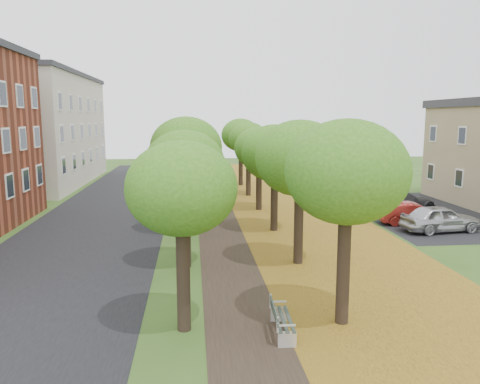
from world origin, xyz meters
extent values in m
plane|color=#2D4C19|center=(0.00, 0.00, 0.00)|extent=(120.00, 120.00, 0.00)
cube|color=black|center=(-7.50, 15.00, 0.00)|extent=(8.00, 70.00, 0.01)
cube|color=black|center=(0.00, 15.00, 0.00)|extent=(3.20, 70.00, 0.01)
cube|color=#A0741D|center=(5.00, 15.00, 0.01)|extent=(7.50, 70.00, 0.01)
cube|color=black|center=(13.50, 16.00, 0.00)|extent=(9.00, 16.00, 0.01)
cylinder|color=black|center=(-2.20, 0.00, 1.62)|extent=(0.40, 0.40, 3.25)
ellipsoid|color=#306816|center=(-2.20, 0.00, 4.37)|extent=(3.46, 3.46, 2.94)
cylinder|color=black|center=(-2.20, 6.00, 1.62)|extent=(0.40, 0.40, 3.25)
ellipsoid|color=#306816|center=(-2.20, 6.00, 4.37)|extent=(3.46, 3.46, 2.94)
cylinder|color=black|center=(-2.20, 12.00, 1.62)|extent=(0.40, 0.40, 3.25)
ellipsoid|color=#306816|center=(-2.20, 12.00, 4.37)|extent=(3.46, 3.46, 2.94)
cylinder|color=black|center=(-2.20, 18.00, 1.62)|extent=(0.40, 0.40, 3.25)
ellipsoid|color=#306816|center=(-2.20, 18.00, 4.37)|extent=(3.46, 3.46, 2.94)
cylinder|color=black|center=(-2.20, 24.00, 1.62)|extent=(0.40, 0.40, 3.25)
ellipsoid|color=#306816|center=(-2.20, 24.00, 4.37)|extent=(3.46, 3.46, 2.94)
cylinder|color=black|center=(-2.20, 30.00, 1.62)|extent=(0.40, 0.40, 3.25)
ellipsoid|color=#306816|center=(-2.20, 30.00, 4.37)|extent=(3.46, 3.46, 2.94)
cylinder|color=black|center=(2.60, 0.00, 1.62)|extent=(0.40, 0.40, 3.25)
ellipsoid|color=#306816|center=(2.60, 0.00, 4.37)|extent=(3.46, 3.46, 2.94)
cylinder|color=black|center=(2.60, 6.00, 1.62)|extent=(0.40, 0.40, 3.25)
ellipsoid|color=#306816|center=(2.60, 6.00, 4.37)|extent=(3.46, 3.46, 2.94)
cylinder|color=black|center=(2.60, 12.00, 1.62)|extent=(0.40, 0.40, 3.25)
ellipsoid|color=#306816|center=(2.60, 12.00, 4.37)|extent=(3.46, 3.46, 2.94)
cylinder|color=black|center=(2.60, 18.00, 1.62)|extent=(0.40, 0.40, 3.25)
ellipsoid|color=#306816|center=(2.60, 18.00, 4.37)|extent=(3.46, 3.46, 2.94)
cylinder|color=black|center=(2.60, 24.00, 1.62)|extent=(0.40, 0.40, 3.25)
ellipsoid|color=#306816|center=(2.60, 24.00, 4.37)|extent=(3.46, 3.46, 2.94)
cylinder|color=black|center=(2.60, 30.00, 1.62)|extent=(0.40, 0.40, 3.25)
ellipsoid|color=#306816|center=(2.60, 30.00, 4.37)|extent=(3.46, 3.46, 2.94)
cube|color=beige|center=(-17.00, 33.00, 5.00)|extent=(10.00, 20.00, 10.00)
cube|color=#2D2D33|center=(-17.00, 33.00, 10.20)|extent=(10.30, 20.30, 0.40)
cube|color=#2A352E|center=(0.66, -0.56, 0.46)|extent=(0.56, 1.85, 0.04)
cube|color=#2A352E|center=(0.40, -0.54, 0.73)|extent=(0.13, 1.83, 0.26)
cube|color=silver|center=(0.62, -1.39, 0.23)|extent=(0.51, 0.09, 0.46)
cube|color=silver|center=(0.70, 0.28, 0.23)|extent=(0.51, 0.09, 0.46)
cube|color=silver|center=(0.62, -1.39, 0.64)|extent=(0.46, 0.08, 0.04)
cube|color=silver|center=(0.70, 0.28, 0.64)|extent=(0.46, 0.08, 0.04)
imported|color=#B2B1B6|center=(11.69, 10.79, 0.74)|extent=(4.53, 2.27, 1.48)
imported|color=maroon|center=(11.00, 12.58, 0.65)|extent=(4.12, 2.00, 1.30)
imported|color=#36363B|center=(11.92, 16.35, 0.72)|extent=(5.32, 3.09, 1.45)
imported|color=white|center=(11.56, 17.15, 0.70)|extent=(5.35, 3.05, 1.41)
camera|label=1|loc=(-1.88, -13.17, 6.21)|focal=35.00mm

